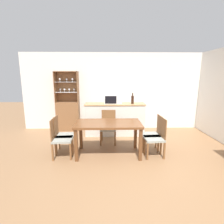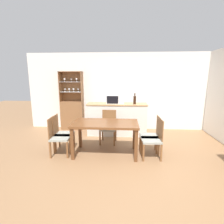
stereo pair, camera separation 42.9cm
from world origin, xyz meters
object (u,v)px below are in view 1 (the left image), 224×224
dining_chair_side_left_far (63,135)px  dining_chair_head_far (108,127)px  dining_chair_side_right_far (153,134)px  wine_bottle (133,100)px  dining_chair_side_right_near (156,138)px  microwave (113,99)px  display_cabinet (68,112)px  dining_chair_side_left_near (60,138)px  dining_table (108,127)px

dining_chair_side_left_far → dining_chair_head_far: (1.07, 0.61, 0.00)m
dining_chair_side_right_far → wine_bottle: 1.42m
dining_chair_side_right_near → microwave: bearing=26.6°
dining_chair_side_left_far → microwave: bearing=134.8°
dining_chair_side_left_far → dining_chair_head_far: bearing=117.0°
dining_chair_head_far → microwave: bearing=-98.4°
display_cabinet → dining_chair_side_left_near: 2.05m
microwave → wine_bottle: 0.59m
display_cabinet → dining_chair_side_right_far: display_cabinet is taller
display_cabinet → dining_chair_head_far: bearing=-41.4°
dining_chair_side_left_far → dining_chair_head_far: 1.23m
dining_table → dining_chair_side_left_near: size_ratio=1.69×
microwave → dining_chair_side_right_near: bearing=-59.5°
dining_chair_side_left_far → dining_chair_side_right_far: 2.14m
display_cabinet → dining_chair_side_left_near: bearing=-82.5°
microwave → dining_chair_side_left_near: bearing=-127.9°
display_cabinet → dining_chair_side_left_far: (0.27, -1.79, -0.18)m
display_cabinet → dining_chair_head_far: display_cabinet is taller
dining_chair_side_left_far → dining_chair_side_right_far: size_ratio=1.00×
dining_chair_side_left_near → wine_bottle: bearing=124.4°
display_cabinet → dining_chair_side_right_far: size_ratio=2.21×
dining_chair_side_left_near → microwave: 2.10m
dining_chair_side_left_far → dining_chair_side_right_far: same height
dining_table → dining_chair_side_right_near: 1.10m
dining_table → microwave: microwave is taller
dining_chair_side_right_near → dining_chair_head_far: same height
dining_table → wine_bottle: size_ratio=4.57×
dining_table → dining_chair_side_left_far: size_ratio=1.69×
display_cabinet → dining_table: bearing=-55.0°
display_cabinet → wine_bottle: display_cabinet is taller
dining_chair_side_right_far → dining_chair_side_left_near: same height
dining_chair_side_right_far → display_cabinet: bearing=52.0°
microwave → wine_bottle: bearing=-11.5°
dining_chair_side_right_near → dining_chair_head_far: size_ratio=1.00×
dining_chair_side_left_near → microwave: (1.22, 1.57, 0.68)m
dining_chair_side_left_near → microwave: bearing=137.6°
wine_bottle → dining_chair_side_right_far: bearing=-74.2°
dining_chair_side_left_far → wine_bottle: wine_bottle is taller
dining_chair_side_left_far → dining_chair_side_left_near: (0.00, -0.24, 0.00)m
display_cabinet → dining_chair_head_far: 1.79m
display_cabinet → dining_chair_side_right_far: 3.00m
dining_chair_side_left_far → microwave: 1.92m
dining_chair_side_left_near → microwave: size_ratio=1.69×
dining_chair_side_right_far → dining_chair_side_left_near: size_ratio=1.00×
dining_chair_side_right_near → dining_chair_side_left_near: (-2.14, -0.01, 0.00)m
dining_table → dining_chair_side_right_far: bearing=6.5°
dining_chair_head_far → dining_chair_side_left_near: bearing=41.7°
dining_chair_side_right_far → dining_chair_side_right_near: bearing=178.5°
display_cabinet → dining_table: display_cabinet is taller
dining_table → dining_chair_side_left_near: dining_chair_side_left_near is taller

